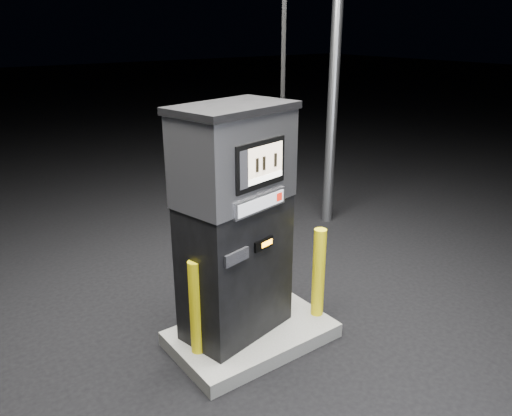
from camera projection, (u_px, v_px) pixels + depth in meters
ground at (252, 341)px, 5.14m from camera, size 80.00×80.00×0.00m
pump_island at (252, 334)px, 5.11m from camera, size 1.60×1.00×0.15m
fuel_dispenser at (235, 222)px, 4.70m from camera, size 1.31×0.89×4.70m
bollard_left at (196, 308)px, 4.58m from camera, size 0.14×0.14×0.94m
bollard_right at (319, 273)px, 5.18m from camera, size 0.16×0.16×0.98m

